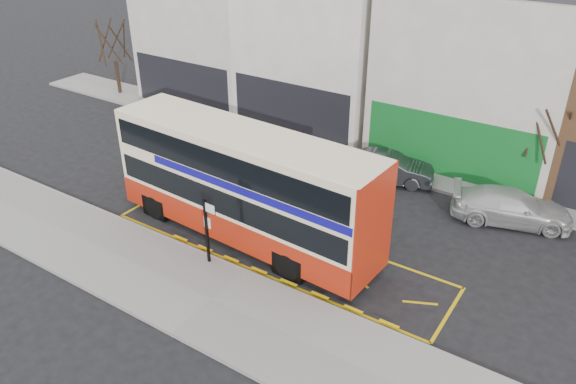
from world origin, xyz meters
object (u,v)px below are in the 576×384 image
Objects in this scene: double_decker_bus at (245,184)px; car_white at (511,207)px; bus_stop_post at (208,225)px; car_silver at (182,123)px; car_grey at (388,168)px; street_tree_right at (554,117)px; street_tree_left at (111,31)px.

double_decker_bus is 2.36× the size of car_white.
bus_stop_post reaches higher than car_silver.
car_grey is 7.47m from street_tree_right.
street_tree_right is (6.34, 2.28, 3.22)m from car_grey.
car_silver is 0.62× the size of street_tree_right.
car_white is 26.69m from street_tree_left.
bus_stop_post is at bearing -33.05° from street_tree_left.
car_white is (8.61, 7.07, -1.70)m from double_decker_bus.
street_tree_right reaches higher than car_grey.
street_tree_left reaches higher than bus_stop_post.
car_silver is at bearing 77.28° from car_grey.
bus_stop_post is at bearing 147.51° from car_grey.
bus_stop_post is 12.75m from car_white.
double_decker_bus is 11.77m from car_silver.
double_decker_bus is at bearing -112.51° from car_silver.
car_silver is (-9.57, 6.62, -1.80)m from double_decker_bus.
double_decker_bus reaches higher than car_white.
car_grey is at bearing 73.65° from double_decker_bus.
street_tree_right is (26.81, 0.61, -0.33)m from street_tree_left.
car_grey is (2.69, 9.90, -1.06)m from bus_stop_post.
street_tree_right is at bearing 1.31° from street_tree_left.
car_white is 4.29m from street_tree_right.
bus_stop_post is at bearing -126.55° from street_tree_right.
street_tree_right is at bearing -87.49° from car_grey.
car_grey is at bearing 78.27° from bus_stop_post.
car_white is at bearing -76.41° from car_silver.
street_tree_left is at bearing 68.04° from car_grey.
street_tree_left is (-8.19, 2.65, 3.65)m from car_silver.
car_grey is (2.71, 7.60, -1.70)m from double_decker_bus.
car_white is (8.58, 9.37, -1.06)m from bus_stop_post.
car_white is (5.90, -0.53, -0.00)m from car_grey.
car_silver is 9.35m from street_tree_left.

